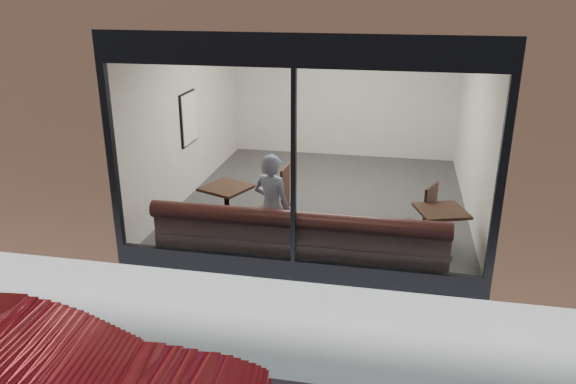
% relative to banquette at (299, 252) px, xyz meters
% --- Properties ---
extents(ground, '(120.00, 120.00, 0.00)m').
position_rel_banquette_xyz_m(ground, '(0.00, -2.45, -0.23)').
color(ground, black).
rests_on(ground, ground).
extents(sidewalk_near, '(40.00, 2.00, 0.01)m').
position_rel_banquette_xyz_m(sidewalk_near, '(0.00, -1.45, -0.22)').
color(sidewalk_near, gray).
rests_on(sidewalk_near, ground).
extents(kerb_near, '(40.00, 0.10, 0.12)m').
position_rel_banquette_xyz_m(kerb_near, '(0.00, -2.50, -0.17)').
color(kerb_near, gray).
rests_on(kerb_near, ground).
extents(host_building_pier_left, '(2.50, 12.00, 3.20)m').
position_rel_banquette_xyz_m(host_building_pier_left, '(-3.75, 5.55, 1.38)').
color(host_building_pier_left, brown).
rests_on(host_building_pier_left, ground).
extents(host_building_pier_right, '(2.50, 12.00, 3.20)m').
position_rel_banquette_xyz_m(host_building_pier_right, '(3.75, 5.55, 1.38)').
color(host_building_pier_right, brown).
rests_on(host_building_pier_right, ground).
extents(host_building_backfill, '(5.00, 6.00, 3.20)m').
position_rel_banquette_xyz_m(host_building_backfill, '(0.00, 8.55, 1.38)').
color(host_building_backfill, brown).
rests_on(host_building_backfill, ground).
extents(cafe_floor, '(6.00, 6.00, 0.00)m').
position_rel_banquette_xyz_m(cafe_floor, '(0.00, 2.55, -0.21)').
color(cafe_floor, '#2D2D30').
rests_on(cafe_floor, ground).
extents(cafe_ceiling, '(6.00, 6.00, 0.00)m').
position_rel_banquette_xyz_m(cafe_ceiling, '(0.00, 2.55, 2.97)').
color(cafe_ceiling, white).
rests_on(cafe_ceiling, host_building_upper).
extents(cafe_wall_back, '(5.00, 0.00, 5.00)m').
position_rel_banquette_xyz_m(cafe_wall_back, '(0.00, 5.54, 1.37)').
color(cafe_wall_back, silver).
rests_on(cafe_wall_back, ground).
extents(cafe_wall_left, '(0.00, 6.00, 6.00)m').
position_rel_banquette_xyz_m(cafe_wall_left, '(-2.49, 2.55, 1.37)').
color(cafe_wall_left, silver).
rests_on(cafe_wall_left, ground).
extents(cafe_wall_right, '(0.00, 6.00, 6.00)m').
position_rel_banquette_xyz_m(cafe_wall_right, '(2.49, 2.55, 1.37)').
color(cafe_wall_right, silver).
rests_on(cafe_wall_right, ground).
extents(storefront_kick, '(5.00, 0.10, 0.30)m').
position_rel_banquette_xyz_m(storefront_kick, '(0.00, -0.40, -0.08)').
color(storefront_kick, black).
rests_on(storefront_kick, ground).
extents(storefront_header, '(5.00, 0.10, 0.40)m').
position_rel_banquette_xyz_m(storefront_header, '(0.00, -0.40, 2.77)').
color(storefront_header, black).
rests_on(storefront_header, host_building_upper).
extents(storefront_mullion, '(0.06, 0.10, 2.50)m').
position_rel_banquette_xyz_m(storefront_mullion, '(0.00, -0.40, 1.32)').
color(storefront_mullion, black).
rests_on(storefront_mullion, storefront_kick).
extents(storefront_glass, '(4.80, 0.00, 4.80)m').
position_rel_banquette_xyz_m(storefront_glass, '(0.00, -0.43, 1.33)').
color(storefront_glass, white).
rests_on(storefront_glass, storefront_kick).
extents(banquette, '(4.00, 0.55, 0.45)m').
position_rel_banquette_xyz_m(banquette, '(0.00, 0.00, 0.00)').
color(banquette, '#3D1816').
rests_on(banquette, cafe_floor).
extents(person, '(0.66, 0.54, 1.56)m').
position_rel_banquette_xyz_m(person, '(-0.42, 0.19, 0.56)').
color(person, '#95ADC9').
rests_on(person, cafe_floor).
extents(cafe_table_left, '(0.86, 0.86, 0.04)m').
position_rel_banquette_xyz_m(cafe_table_left, '(-1.32, 0.94, 0.52)').
color(cafe_table_left, black).
rests_on(cafe_table_left, cafe_floor).
extents(cafe_table_right, '(0.82, 0.82, 0.04)m').
position_rel_banquette_xyz_m(cafe_table_right, '(1.91, 0.63, 0.52)').
color(cafe_table_right, black).
rests_on(cafe_table_right, cafe_floor).
extents(cafe_chair_left, '(0.48, 0.48, 0.04)m').
position_rel_banquette_xyz_m(cafe_chair_left, '(-0.70, 1.53, 0.01)').
color(cafe_chair_left, black).
rests_on(cafe_chair_left, cafe_floor).
extents(cafe_chair_right, '(0.60, 0.60, 0.04)m').
position_rel_banquette_xyz_m(cafe_chair_right, '(1.61, 1.15, 0.01)').
color(cafe_chair_right, black).
rests_on(cafe_chair_right, cafe_floor).
extents(wall_poster, '(0.02, 0.67, 0.89)m').
position_rel_banquette_xyz_m(wall_poster, '(-2.45, 2.44, 1.23)').
color(wall_poster, white).
rests_on(wall_poster, cafe_wall_left).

